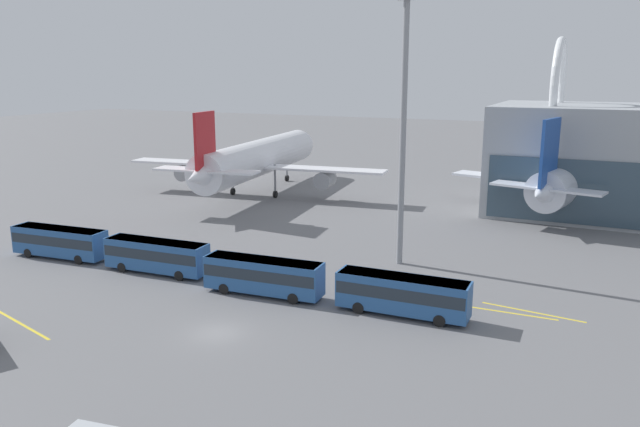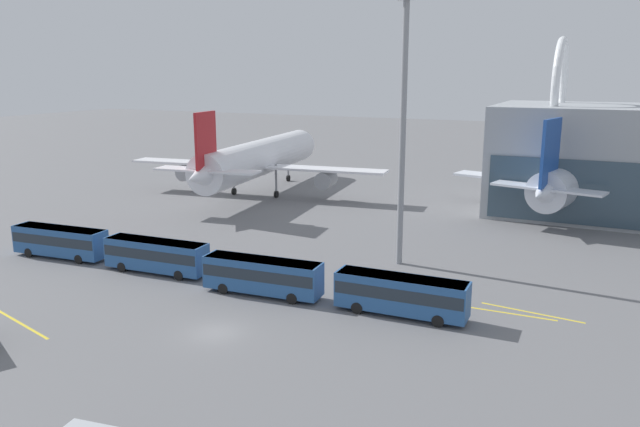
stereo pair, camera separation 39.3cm
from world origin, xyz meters
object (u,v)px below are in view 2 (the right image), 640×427
(shuttle_bus_3, at_px, (401,293))
(floodlight_mast, at_px, (404,106))
(shuttle_bus_0, at_px, (60,240))
(shuttle_bus_1, at_px, (156,254))
(airliner_at_gate_near, at_px, (257,159))
(shuttle_bus_2, at_px, (262,274))
(airliner_at_gate_far, at_px, (580,178))

(shuttle_bus_3, distance_m, floodlight_mast, 20.50)
(shuttle_bus_0, height_order, shuttle_bus_1, same)
(airliner_at_gate_near, distance_m, shuttle_bus_2, 47.32)
(airliner_at_gate_near, relative_size, floodlight_mast, 1.64)
(airliner_at_gate_far, height_order, shuttle_bus_1, airliner_at_gate_far)
(airliner_at_gate_far, distance_m, shuttle_bus_1, 60.29)
(airliner_at_gate_near, distance_m, shuttle_bus_1, 41.19)
(shuttle_bus_2, height_order, floodlight_mast, floodlight_mast)
(shuttle_bus_3, bearing_deg, airliner_at_gate_far, 76.06)
(shuttle_bus_0, distance_m, shuttle_bus_2, 25.82)
(shuttle_bus_1, xyz_separation_m, shuttle_bus_2, (12.91, -0.92, 0.00))
(airliner_at_gate_far, xyz_separation_m, shuttle_bus_3, (-10.79, -48.03, -3.06))
(airliner_at_gate_near, height_order, shuttle_bus_0, airliner_at_gate_near)
(airliner_at_gate_far, distance_m, shuttle_bus_2, 54.27)
(shuttle_bus_2, bearing_deg, airliner_at_gate_far, 60.30)
(shuttle_bus_3, bearing_deg, shuttle_bus_1, 178.21)
(shuttle_bus_0, xyz_separation_m, shuttle_bus_2, (25.81, -0.59, 0.00))
(shuttle_bus_0, bearing_deg, shuttle_bus_2, -5.61)
(shuttle_bus_1, relative_size, shuttle_bus_2, 1.00)
(shuttle_bus_0, bearing_deg, shuttle_bus_1, -2.84)
(airliner_at_gate_near, distance_m, shuttle_bus_0, 39.84)
(airliner_at_gate_far, bearing_deg, shuttle_bus_0, 146.84)
(shuttle_bus_0, xyz_separation_m, shuttle_bus_1, (12.91, 0.33, 0.00))
(airliner_at_gate_near, xyz_separation_m, floodlight_mast, (32.85, -25.87, 10.59))
(shuttle_bus_2, xyz_separation_m, shuttle_bus_3, (12.91, 0.69, 0.00))
(airliner_at_gate_far, xyz_separation_m, shuttle_bus_2, (-23.70, -48.72, -3.06))
(airliner_at_gate_far, relative_size, shuttle_bus_3, 3.29)
(shuttle_bus_0, distance_m, shuttle_bus_1, 12.91)
(airliner_at_gate_near, bearing_deg, shuttle_bus_2, -155.40)
(airliner_at_gate_near, bearing_deg, shuttle_bus_3, -143.36)
(shuttle_bus_0, bearing_deg, shuttle_bus_3, -4.16)
(shuttle_bus_0, relative_size, shuttle_bus_2, 1.00)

